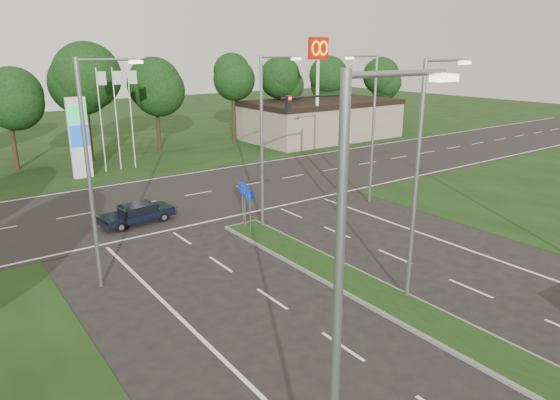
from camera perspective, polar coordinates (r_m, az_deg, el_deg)
ground at (r=17.13m, az=28.66°, el=-18.20°), size 160.00×160.00×0.00m
verge_far at (r=62.40m, az=-23.29°, el=6.90°), size 160.00×50.00×0.02m
cross_road at (r=33.47m, az=-10.83°, el=0.44°), size 160.00×12.00×0.02m
median_kerb at (r=18.71m, az=17.44°, el=-13.47°), size 2.00×26.00×0.12m
commercial_building at (r=54.85m, az=4.73°, el=9.12°), size 16.00×9.00×4.00m
streetlight_median_near at (r=18.76m, az=15.77°, el=3.31°), size 2.53×0.22×9.00m
streetlight_median_far at (r=26.01m, az=-1.74°, el=7.55°), size 2.53×0.22×9.00m
streetlight_left_near at (r=8.43m, az=7.58°, el=-12.97°), size 2.53×0.22×9.00m
streetlight_left_far at (r=20.34m, az=-20.59°, el=3.88°), size 2.53×0.22×9.00m
streetlight_right_far at (r=31.03m, az=10.39°, el=8.79°), size 2.53×0.22×9.00m
traffic_signal at (r=31.40m, az=5.64°, el=8.29°), size 5.10×0.42×7.00m
median_signs at (r=26.56m, az=-3.95°, el=0.26°), size 1.16×1.76×2.38m
gas_pylon at (r=39.94m, az=-21.71°, el=6.88°), size 5.80×1.26×8.00m
mcdonalds_sign at (r=48.72m, az=4.39°, el=15.24°), size 2.20×0.47×10.40m
treeline_far at (r=47.21m, az=-19.77°, el=12.89°), size 6.00×6.00×9.90m
navy_sedan at (r=28.67m, az=-16.07°, el=-1.49°), size 4.07×1.98×1.08m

